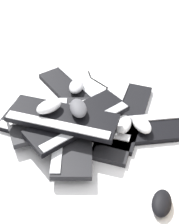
{
  "coord_description": "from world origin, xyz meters",
  "views": [
    {
      "loc": [
        0.02,
        0.95,
        0.95
      ],
      "look_at": [
        0.05,
        -0.04,
        0.06
      ],
      "focal_mm": 50.0,
      "sensor_mm": 36.0,
      "label": 1
    }
  ],
  "objects_px": {
    "keyboard_3": "(126,114)",
    "mouse_4": "(142,124)",
    "keyboard_1": "(77,139)",
    "mouse_2": "(78,108)",
    "mouse_0": "(162,203)",
    "mouse_1": "(76,86)",
    "keyboard_7": "(62,118)",
    "mouse_3": "(49,106)",
    "keyboard_2": "(136,130)",
    "keyboard_8": "(61,120)",
    "mouse_6": "(123,124)",
    "keyboard_6": "(78,121)",
    "keyboard_0": "(50,128)",
    "keyboard_4": "(74,92)",
    "keyboard_5": "(73,134)"
  },
  "relations": [
    {
      "from": "keyboard_3",
      "to": "mouse_4",
      "type": "height_order",
      "value": "mouse_4"
    },
    {
      "from": "mouse_2",
      "to": "mouse_3",
      "type": "bearing_deg",
      "value": -108.24
    },
    {
      "from": "keyboard_8",
      "to": "mouse_6",
      "type": "relative_size",
      "value": 4.21
    },
    {
      "from": "keyboard_7",
      "to": "mouse_3",
      "type": "bearing_deg",
      "value": -28.67
    },
    {
      "from": "keyboard_0",
      "to": "keyboard_3",
      "type": "bearing_deg",
      "value": -163.17
    },
    {
      "from": "keyboard_3",
      "to": "keyboard_5",
      "type": "distance_m",
      "value": 0.28
    },
    {
      "from": "keyboard_5",
      "to": "mouse_0",
      "type": "distance_m",
      "value": 0.43
    },
    {
      "from": "keyboard_5",
      "to": "mouse_3",
      "type": "relative_size",
      "value": 4.04
    },
    {
      "from": "keyboard_5",
      "to": "keyboard_6",
      "type": "relative_size",
      "value": 1.02
    },
    {
      "from": "keyboard_6",
      "to": "keyboard_7",
      "type": "distance_m",
      "value": 0.07
    },
    {
      "from": "keyboard_7",
      "to": "mouse_0",
      "type": "xyz_separation_m",
      "value": [
        -0.36,
        0.32,
        -0.08
      ]
    },
    {
      "from": "keyboard_3",
      "to": "mouse_1",
      "type": "relative_size",
      "value": 4.22
    },
    {
      "from": "keyboard_2",
      "to": "keyboard_7",
      "type": "xyz_separation_m",
      "value": [
        0.31,
        0.03,
        0.09
      ]
    },
    {
      "from": "keyboard_6",
      "to": "keyboard_8",
      "type": "bearing_deg",
      "value": -22.16
    },
    {
      "from": "mouse_0",
      "to": "mouse_1",
      "type": "distance_m",
      "value": 0.69
    },
    {
      "from": "mouse_1",
      "to": "mouse_6",
      "type": "xyz_separation_m",
      "value": [
        -0.21,
        0.25,
        0.0
      ]
    },
    {
      "from": "keyboard_7",
      "to": "keyboard_8",
      "type": "height_order",
      "value": "keyboard_7"
    },
    {
      "from": "keyboard_2",
      "to": "mouse_0",
      "type": "bearing_deg",
      "value": 99.23
    },
    {
      "from": "keyboard_7",
      "to": "mouse_3",
      "type": "xyz_separation_m",
      "value": [
        0.05,
        -0.03,
        0.04
      ]
    },
    {
      "from": "keyboard_2",
      "to": "mouse_3",
      "type": "relative_size",
      "value": 4.16
    },
    {
      "from": "mouse_3",
      "to": "keyboard_2",
      "type": "bearing_deg",
      "value": 140.94
    },
    {
      "from": "keyboard_8",
      "to": "mouse_2",
      "type": "height_order",
      "value": "mouse_2"
    },
    {
      "from": "keyboard_2",
      "to": "keyboard_4",
      "type": "relative_size",
      "value": 1.03
    },
    {
      "from": "keyboard_6",
      "to": "mouse_2",
      "type": "height_order",
      "value": "mouse_2"
    },
    {
      "from": "keyboard_2",
      "to": "keyboard_6",
      "type": "bearing_deg",
      "value": 3.38
    },
    {
      "from": "keyboard_2",
      "to": "mouse_6",
      "type": "bearing_deg",
      "value": 4.48
    },
    {
      "from": "keyboard_1",
      "to": "mouse_2",
      "type": "bearing_deg",
      "value": -96.55
    },
    {
      "from": "mouse_2",
      "to": "keyboard_4",
      "type": "bearing_deg",
      "value": 173.79
    },
    {
      "from": "keyboard_3",
      "to": "keyboard_8",
      "type": "xyz_separation_m",
      "value": [
        0.28,
        0.08,
        0.03
      ]
    },
    {
      "from": "keyboard_1",
      "to": "mouse_0",
      "type": "bearing_deg",
      "value": 136.32
    },
    {
      "from": "keyboard_0",
      "to": "keyboard_3",
      "type": "height_order",
      "value": "same"
    },
    {
      "from": "mouse_1",
      "to": "mouse_6",
      "type": "height_order",
      "value": "same"
    },
    {
      "from": "keyboard_3",
      "to": "keyboard_7",
      "type": "height_order",
      "value": "keyboard_7"
    },
    {
      "from": "keyboard_6",
      "to": "keyboard_7",
      "type": "xyz_separation_m",
      "value": [
        0.06,
        0.02,
        0.03
      ]
    },
    {
      "from": "keyboard_1",
      "to": "keyboard_8",
      "type": "relative_size",
      "value": 1.0
    },
    {
      "from": "mouse_6",
      "to": "keyboard_0",
      "type": "bearing_deg",
      "value": -76.57
    },
    {
      "from": "keyboard_2",
      "to": "mouse_0",
      "type": "height_order",
      "value": "mouse_0"
    },
    {
      "from": "mouse_1",
      "to": "mouse_6",
      "type": "relative_size",
      "value": 1.0
    },
    {
      "from": "keyboard_2",
      "to": "mouse_1",
      "type": "distance_m",
      "value": 0.37
    },
    {
      "from": "keyboard_1",
      "to": "keyboard_2",
      "type": "distance_m",
      "value": 0.26
    },
    {
      "from": "keyboard_1",
      "to": "keyboard_6",
      "type": "distance_m",
      "value": 0.08
    },
    {
      "from": "mouse_2",
      "to": "mouse_4",
      "type": "xyz_separation_m",
      "value": [
        -0.26,
        -0.01,
        -0.09
      ]
    },
    {
      "from": "keyboard_1",
      "to": "mouse_3",
      "type": "relative_size",
      "value": 4.22
    },
    {
      "from": "keyboard_7",
      "to": "mouse_2",
      "type": "xyz_separation_m",
      "value": [
        -0.06,
        -0.02,
        0.04
      ]
    },
    {
      "from": "keyboard_7",
      "to": "mouse_1",
      "type": "relative_size",
      "value": 4.22
    },
    {
      "from": "keyboard_4",
      "to": "mouse_4",
      "type": "relative_size",
      "value": 4.03
    },
    {
      "from": "keyboard_1",
      "to": "keyboard_4",
      "type": "height_order",
      "value": "same"
    },
    {
      "from": "keyboard_6",
      "to": "mouse_0",
      "type": "relative_size",
      "value": 3.94
    },
    {
      "from": "keyboard_0",
      "to": "keyboard_3",
      "type": "relative_size",
      "value": 1.0
    },
    {
      "from": "keyboard_0",
      "to": "mouse_3",
      "type": "distance_m",
      "value": 0.13
    }
  ]
}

